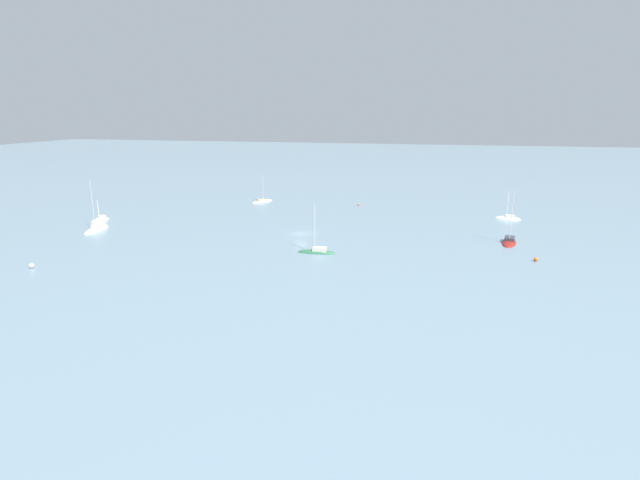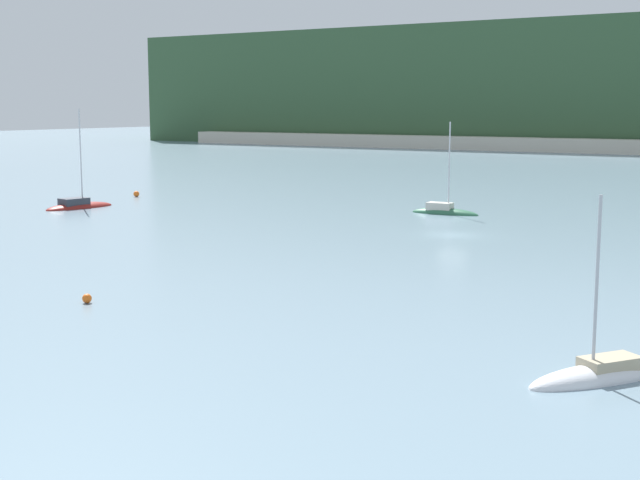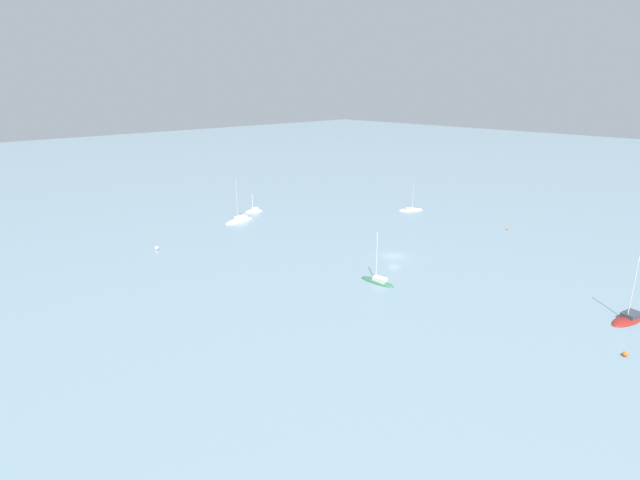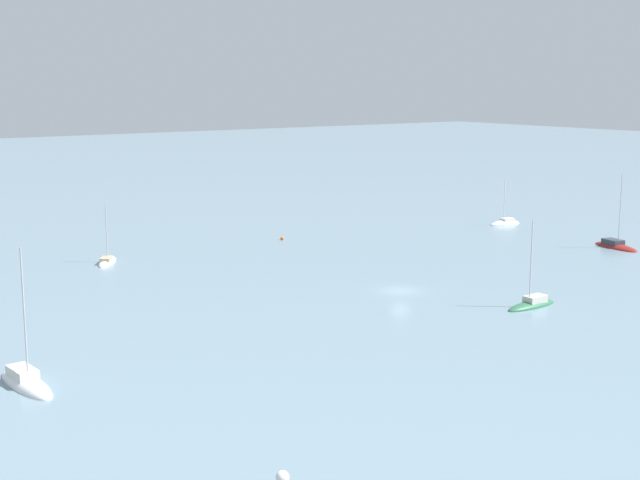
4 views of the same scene
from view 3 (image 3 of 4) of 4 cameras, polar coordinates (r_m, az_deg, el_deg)
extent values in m
plane|color=slate|center=(105.25, 8.51, -1.86)|extent=(600.00, 600.00, 0.00)
ellipsoid|color=maroon|center=(90.12, 31.74, -7.79)|extent=(4.14, 8.48, 1.21)
cube|color=#333842|center=(90.41, 32.00, -7.25)|extent=(2.39, 3.22, 0.80)
cylinder|color=silver|center=(87.81, 32.19, -4.58)|extent=(0.14, 0.14, 10.39)
ellipsoid|color=white|center=(132.33, -9.22, 2.12)|extent=(3.00, 8.83, 1.68)
cube|color=silver|center=(132.52, -9.00, 2.55)|extent=(1.87, 3.24, 0.88)
cylinder|color=#B2B2B7|center=(130.66, -9.49, 4.57)|extent=(0.14, 0.14, 10.85)
ellipsoid|color=silver|center=(141.65, -7.59, 3.20)|extent=(2.88, 5.14, 1.55)
cube|color=beige|center=(141.57, -7.45, 3.55)|extent=(1.51, 2.00, 0.83)
cylinder|color=silver|center=(140.93, -7.72, 4.28)|extent=(0.14, 0.14, 4.67)
ellipsoid|color=#2D6647|center=(91.29, 6.56, -4.84)|extent=(7.31, 2.26, 1.23)
cube|color=beige|center=(90.69, 6.87, -4.50)|extent=(2.66, 1.48, 0.81)
cylinder|color=silver|center=(89.77, 6.49, -1.89)|extent=(0.14, 0.14, 9.10)
ellipsoid|color=silver|center=(144.48, 10.36, 3.35)|extent=(5.41, 6.75, 1.30)
cube|color=tan|center=(144.15, 10.17, 3.58)|extent=(2.47, 2.78, 0.53)
cylinder|color=#B2B2B7|center=(143.70, 10.58, 4.89)|extent=(0.14, 0.14, 7.22)
sphere|color=orange|center=(131.22, 20.61, 1.20)|extent=(0.54, 0.54, 0.54)
sphere|color=orange|center=(78.56, 31.52, -11.04)|extent=(0.72, 0.72, 0.72)
sphere|color=white|center=(113.65, -18.14, -0.87)|extent=(0.84, 0.84, 0.84)
camera|label=1|loc=(39.74, -75.40, -7.97)|focal=28.00mm
camera|label=2|loc=(176.60, 15.22, 9.21)|focal=50.00mm
camera|label=4|loc=(126.32, -42.76, 8.21)|focal=50.00mm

